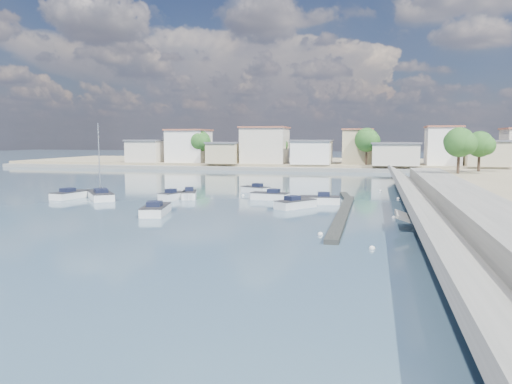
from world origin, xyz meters
TOP-DOWN VIEW (x-y plane):
  - ground at (0.00, 40.00)m, footprint 400.00×400.00m
  - seawall_walkway at (18.50, 13.00)m, footprint 5.00×90.00m
  - breakwater at (6.90, 12.69)m, footprint 2.00×31.02m
  - far_shore_land at (0.00, 92.00)m, footprint 160.00×40.00m
  - far_shore_quay at (0.00, 71.00)m, footprint 160.00×2.50m
  - far_town at (10.71, 76.92)m, footprint 113.01×12.80m
  - shore_trees at (8.34, 68.11)m, footprint 74.56×38.32m
  - motorboat_a at (-10.19, 7.14)m, footprint 3.13×5.85m
  - motorboat_b at (-12.95, 18.01)m, footprint 2.48×4.16m
  - motorboat_c at (-2.21, 20.32)m, footprint 4.93×2.29m
  - motorboat_d at (3.76, 17.95)m, footprint 4.94×2.25m
  - motorboat_e at (-25.16, 16.36)m, footprint 2.82×5.64m
  - motorboat_f at (-5.52, 27.04)m, footprint 4.20×3.07m
  - motorboat_g at (-11.59, 19.33)m, footprint 2.80×4.65m
  - motorboat_h at (2.09, 14.35)m, footprint 4.10×4.73m
  - sailboat at (-21.76, 16.68)m, footprint 6.00×6.73m
  - mooring_buoys at (7.37, 14.34)m, footprint 18.91×36.54m

SIDE VIEW (x-z plane):
  - ground at x=0.00m, z-range 0.00..0.00m
  - mooring_buoys at x=7.37m, z-range -0.14..0.24m
  - breakwater at x=6.90m, z-range 0.00..0.35m
  - motorboat_d at x=3.76m, z-range -0.36..1.12m
  - motorboat_b at x=-12.95m, z-range -0.36..1.12m
  - motorboat_f at x=-5.52m, z-range -0.36..1.12m
  - motorboat_e at x=-25.16m, z-range -0.36..1.12m
  - motorboat_h at x=2.09m, z-range -0.36..1.12m
  - motorboat_a at x=-10.19m, z-range -0.36..1.12m
  - motorboat_c at x=-2.21m, z-range -0.36..1.12m
  - motorboat_g at x=-11.59m, z-range -0.36..1.12m
  - far_shore_quay at x=0.00m, z-range 0.00..0.80m
  - sailboat at x=-21.76m, z-range -4.09..4.91m
  - far_shore_land at x=0.00m, z-range 0.00..1.40m
  - seawall_walkway at x=18.50m, z-range 0.00..1.80m
  - far_town at x=10.71m, z-range 0.76..9.11m
  - shore_trees at x=8.34m, z-range 2.26..10.18m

